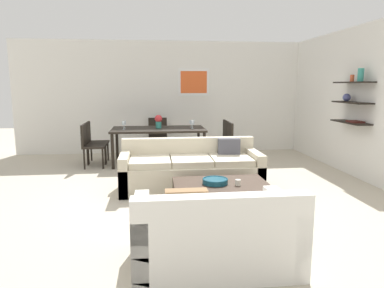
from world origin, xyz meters
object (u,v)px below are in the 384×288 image
(coffee_table, at_px, (222,199))
(wine_glass_right_near, at_px, (193,123))
(dining_chair_head, at_px, (158,134))
(wine_glass_left_near, at_px, (123,124))
(decorative_bowl, at_px, (215,181))
(dining_chair_left_far, at_px, (94,139))
(loveseat_white, at_px, (214,235))
(centerpiece_vase, at_px, (158,121))
(dining_chair_right_near, at_px, (225,140))
(wine_glass_head, at_px, (158,120))
(wine_glass_right_far, at_px, (191,122))
(dining_table, at_px, (158,131))
(wine_glass_left_far, at_px, (124,123))
(dining_chair_left_near, at_px, (90,143))
(candle_jar, at_px, (238,183))
(dining_chair_right_far, at_px, (220,137))
(sofa_beige, at_px, (191,171))

(coffee_table, distance_m, wine_glass_right_near, 3.01)
(dining_chair_head, height_order, wine_glass_left_near, wine_glass_left_near)
(decorative_bowl, distance_m, dining_chair_left_far, 3.84)
(loveseat_white, relative_size, centerpiece_vase, 5.29)
(decorative_bowl, xyz_separation_m, dining_chair_left_far, (-2.06, 3.24, 0.09))
(dining_chair_right_near, relative_size, centerpiece_vase, 3.14)
(dining_chair_right_near, bearing_deg, wine_glass_head, 153.91)
(wine_glass_head, xyz_separation_m, wine_glass_right_near, (0.71, -0.57, 0.00))
(wine_glass_right_near, bearing_deg, wine_glass_right_far, 90.00)
(wine_glass_left_near, bearing_deg, wine_glass_right_far, 10.01)
(dining_table, relative_size, dining_chair_right_near, 2.22)
(decorative_bowl, bearing_deg, wine_glass_head, 101.17)
(wine_glass_left_far, bearing_deg, wine_glass_head, 24.35)
(coffee_table, bearing_deg, dining_chair_left_near, 127.20)
(wine_glass_right_far, distance_m, centerpiece_vase, 0.71)
(candle_jar, xyz_separation_m, wine_glass_left_far, (-1.67, 3.24, 0.44))
(coffee_table, height_order, dining_chair_right_far, dining_chair_right_far)
(wine_glass_left_near, bearing_deg, dining_table, 10.01)
(dining_chair_left_near, relative_size, wine_glass_left_near, 5.01)
(dining_chair_left_near, bearing_deg, wine_glass_right_far, 9.60)
(sofa_beige, relative_size, dining_chair_head, 2.51)
(wine_glass_right_far, bearing_deg, dining_chair_right_near, -27.89)
(wine_glass_right_near, bearing_deg, loveseat_white, -93.80)
(coffee_table, bearing_deg, decorative_bowl, 148.42)
(coffee_table, xyz_separation_m, decorative_bowl, (-0.08, 0.05, 0.23))
(decorative_bowl, distance_m, dining_chair_left_near, 3.46)
(decorative_bowl, bearing_deg, dining_table, 102.78)
(wine_glass_right_far, distance_m, wine_glass_left_near, 1.45)
(dining_table, height_order, dining_chair_right_near, dining_chair_right_near)
(sofa_beige, distance_m, decorative_bowl, 1.12)
(dining_chair_left_near, relative_size, dining_chair_right_near, 1.00)
(dining_chair_left_near, distance_m, dining_chair_right_far, 2.80)
(dining_chair_left_far, distance_m, centerpiece_vase, 1.46)
(sofa_beige, xyz_separation_m, centerpiece_vase, (-0.48, 1.96, 0.62))
(coffee_table, xyz_separation_m, dining_chair_right_near, (0.62, 2.83, 0.31))
(wine_glass_right_far, height_order, wine_glass_left_far, wine_glass_left_far)
(dining_chair_right_far, distance_m, wine_glass_right_far, 0.76)
(candle_jar, bearing_deg, dining_chair_left_near, 129.05)
(dining_chair_head, bearing_deg, dining_table, -90.00)
(wine_glass_left_far, bearing_deg, wine_glass_right_far, -0.00)
(wine_glass_right_far, xyz_separation_m, wine_glass_left_near, (-1.43, -0.25, 0.02))
(dining_chair_right_far, relative_size, wine_glass_right_far, 5.79)
(loveseat_white, bearing_deg, coffee_table, 75.90)
(decorative_bowl, height_order, wine_glass_head, wine_glass_head)
(candle_jar, bearing_deg, dining_chair_right_near, 81.67)
(dining_chair_left_far, xyz_separation_m, wine_glass_left_far, (0.67, -0.10, 0.35))
(dining_chair_right_far, xyz_separation_m, wine_glass_right_near, (-0.67, -0.35, 0.37))
(loveseat_white, distance_m, centerpiece_vase, 4.48)
(dining_chair_right_far, relative_size, wine_glass_head, 5.03)
(dining_chair_right_near, bearing_deg, wine_glass_right_near, 171.26)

